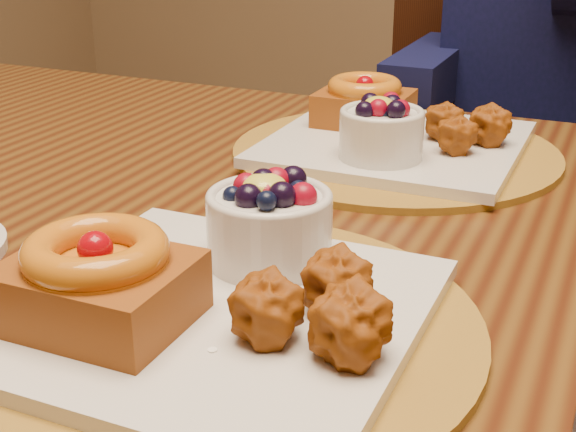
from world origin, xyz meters
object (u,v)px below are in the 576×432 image
object	(u,v)px
place_setting_near	(213,290)
place_setting_far	(392,135)
dining_table	(326,294)
chair_far	(490,214)

from	to	relation	value
place_setting_near	place_setting_far	bearing A→B (deg)	89.92
dining_table	place_setting_near	size ratio (longest dim) A/B	4.21
chair_far	dining_table	bearing A→B (deg)	-101.72
place_setting_far	chair_far	size ratio (longest dim) A/B	0.44
place_setting_far	chair_far	bearing A→B (deg)	86.35
dining_table	place_setting_near	bearing A→B (deg)	-90.93
dining_table	chair_far	world-z (taller)	chair_far
place_setting_far	dining_table	bearing A→B (deg)	-89.24
place_setting_near	chair_far	xyz separation A→B (m)	(0.04, 0.98, -0.30)
dining_table	place_setting_near	world-z (taller)	place_setting_near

